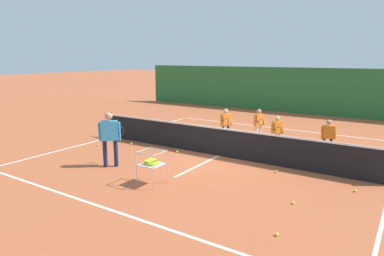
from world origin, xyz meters
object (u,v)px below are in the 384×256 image
ball_cart (151,162)px  tennis_ball_6 (293,203)px  student_3 (328,134)px  tennis_ball_9 (163,151)px  student_2 (277,130)px  tennis_net (219,141)px  student_1 (259,122)px  tennis_ball_0 (177,152)px  tennis_ball_5 (355,191)px  tennis_ball_3 (131,144)px  tennis_ball_7 (95,162)px  instructor (110,134)px  tennis_ball_2 (276,171)px  tennis_ball_4 (98,145)px  tennis_ball_8 (131,149)px  tennis_ball_1 (277,234)px  student_0 (226,122)px

ball_cart → tennis_ball_6: 3.60m
student_3 → tennis_ball_9: student_3 is taller
student_2 → tennis_ball_9: 4.05m
tennis_net → tennis_ball_6: bearing=-37.2°
student_1 → student_2: student_1 is taller
tennis_ball_0 → ball_cart: bearing=-66.7°
tennis_net → tennis_ball_5: (4.35, -0.95, -0.47)m
tennis_ball_3 → tennis_ball_7: (0.67, -2.34, 0.00)m
tennis_ball_0 → tennis_ball_6: size_ratio=1.00×
tennis_net → ball_cart: bearing=-93.1°
ball_cart → tennis_ball_6: bearing=12.8°
instructor → tennis_ball_6: instructor is taller
ball_cart → tennis_ball_3: (-3.34, 2.80, -0.56)m
tennis_ball_2 → tennis_ball_4: bearing=-174.1°
ball_cart → tennis_ball_9: ball_cart is taller
student_2 → tennis_ball_7: student_2 is taller
tennis_ball_4 → tennis_ball_8: 1.49m
ball_cart → tennis_ball_9: (-1.67, 2.59, -0.56)m
tennis_ball_1 → tennis_ball_5: (0.88, 3.12, 0.00)m
tennis_ball_6 → tennis_ball_4: bearing=171.2°
tennis_net → tennis_ball_8: (-2.97, -1.09, -0.47)m
tennis_ball_2 → tennis_ball_5: (2.13, -0.34, 0.00)m
tennis_ball_1 → tennis_ball_6: same height
tennis_ball_8 → student_1: bearing=48.4°
tennis_ball_1 → tennis_net: bearing=130.4°
tennis_ball_5 → tennis_ball_9: same height
student_2 → tennis_ball_5: student_2 is taller
tennis_ball_8 → tennis_ball_3: bearing=132.2°
tennis_ball_5 → tennis_ball_7: bearing=-165.4°
tennis_ball_3 → tennis_ball_1: bearing=-27.2°
student_1 → tennis_ball_6: student_1 is taller
student_0 → tennis_ball_1: bearing=-54.8°
tennis_ball_5 → tennis_ball_6: 1.87m
tennis_ball_2 → tennis_ball_3: 5.73m
tennis_ball_2 → tennis_ball_1: bearing=-70.1°
tennis_ball_0 → tennis_ball_5: 5.76m
tennis_ball_6 → tennis_ball_3: bearing=163.5°
tennis_ball_2 → tennis_ball_6: size_ratio=1.00×
student_1 → student_3: (2.72, -0.68, -0.03)m
student_1 → tennis_ball_8: 5.01m
tennis_net → student_3: bearing=32.6°
tennis_ball_2 → student_3: bearing=72.0°
student_0 → student_2: bearing=-9.4°
tennis_ball_6 → tennis_ball_0: bearing=156.6°
tennis_net → tennis_ball_7: 4.04m
instructor → tennis_ball_6: size_ratio=24.57×
instructor → tennis_ball_7: bearing=-178.1°
student_1 → tennis_ball_6: 5.96m
student_3 → tennis_ball_0: bearing=-151.5°
student_2 → tennis_ball_2: (0.80, -2.20, -0.72)m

